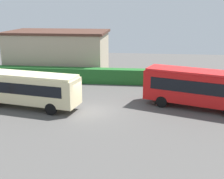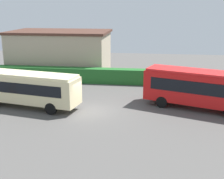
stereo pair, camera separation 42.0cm
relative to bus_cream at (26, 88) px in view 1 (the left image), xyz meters
name	(u,v)px [view 1 (the left image)]	position (x,y,z in m)	size (l,w,h in m)	color
ground_plane	(90,111)	(5.56, -0.22, -1.76)	(64.00, 64.00, 0.00)	#514F4C
bus_cream	(26,88)	(0.00, 0.00, 0.00)	(9.68, 4.10, 3.03)	beige
bus_red	(199,87)	(14.68, 1.51, 0.15)	(9.42, 5.50, 3.32)	red
person_center	(48,90)	(1.18, 2.05, -0.73)	(0.47, 0.49, 1.92)	silver
hedge_row	(105,76)	(5.56, 9.15, -0.91)	(44.00, 1.25, 1.68)	#236227
depot_building	(59,52)	(-1.15, 13.84, 1.00)	(12.54, 7.82, 5.48)	tan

